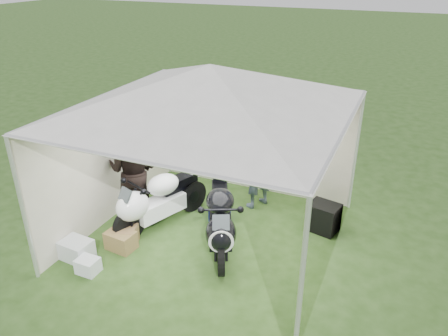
{
  "coord_description": "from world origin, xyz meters",
  "views": [
    {
      "loc": [
        2.71,
        -5.72,
        4.36
      ],
      "look_at": [
        0.07,
        0.35,
        1.19
      ],
      "focal_mm": 35.0,
      "sensor_mm": 36.0,
      "label": 1
    }
  ],
  "objects_px": {
    "crate_1": "(126,236)",
    "canopy_tent": "(211,92)",
    "motorcycle_white": "(157,199)",
    "crate_0": "(77,250)",
    "equipment_box": "(323,217)",
    "paddock_stand": "(220,211)",
    "motorcycle_black": "(220,219)",
    "crate_3": "(121,240)",
    "crate_2": "(88,266)",
    "person_blue_jacket": "(258,163)",
    "person_dark_jacket": "(133,170)"
  },
  "relations": [
    {
      "from": "crate_1",
      "to": "canopy_tent",
      "type": "bearing_deg",
      "value": 31.96
    },
    {
      "from": "motorcycle_white",
      "to": "crate_0",
      "type": "distance_m",
      "value": 1.55
    },
    {
      "from": "canopy_tent",
      "to": "equipment_box",
      "type": "xyz_separation_m",
      "value": [
        1.7,
        0.97,
        -2.32
      ]
    },
    {
      "from": "motorcycle_white",
      "to": "paddock_stand",
      "type": "height_order",
      "value": "motorcycle_white"
    },
    {
      "from": "motorcycle_black",
      "to": "crate_3",
      "type": "xyz_separation_m",
      "value": [
        -1.52,
        -0.65,
        -0.42
      ]
    },
    {
      "from": "crate_0",
      "to": "paddock_stand",
      "type": "bearing_deg",
      "value": 51.35
    },
    {
      "from": "crate_3",
      "to": "motorcycle_black",
      "type": "bearing_deg",
      "value": 23.32
    },
    {
      "from": "equipment_box",
      "to": "crate_2",
      "type": "relative_size",
      "value": 1.58
    },
    {
      "from": "equipment_box",
      "to": "crate_0",
      "type": "xyz_separation_m",
      "value": [
        -3.45,
        -2.39,
        -0.1
      ]
    },
    {
      "from": "motorcycle_white",
      "to": "person_blue_jacket",
      "type": "height_order",
      "value": "person_blue_jacket"
    },
    {
      "from": "crate_3",
      "to": "person_dark_jacket",
      "type": "bearing_deg",
      "value": 107.71
    },
    {
      "from": "motorcycle_white",
      "to": "person_blue_jacket",
      "type": "relative_size",
      "value": 1.08
    },
    {
      "from": "crate_1",
      "to": "motorcycle_white",
      "type": "bearing_deg",
      "value": 72.24
    },
    {
      "from": "crate_2",
      "to": "crate_3",
      "type": "bearing_deg",
      "value": 81.94
    },
    {
      "from": "crate_0",
      "to": "equipment_box",
      "type": "bearing_deg",
      "value": 34.76
    },
    {
      "from": "person_dark_jacket",
      "to": "person_blue_jacket",
      "type": "xyz_separation_m",
      "value": [
        1.89,
        1.31,
        -0.08
      ]
    },
    {
      "from": "motorcycle_black",
      "to": "equipment_box",
      "type": "distance_m",
      "value": 1.92
    },
    {
      "from": "crate_0",
      "to": "crate_3",
      "type": "height_order",
      "value": "crate_0"
    },
    {
      "from": "canopy_tent",
      "to": "crate_1",
      "type": "height_order",
      "value": "canopy_tent"
    },
    {
      "from": "canopy_tent",
      "to": "crate_2",
      "type": "xyz_separation_m",
      "value": [
        -1.36,
        -1.64,
        -2.46
      ]
    },
    {
      "from": "motorcycle_white",
      "to": "equipment_box",
      "type": "relative_size",
      "value": 3.77
    },
    {
      "from": "person_blue_jacket",
      "to": "crate_0",
      "type": "xyz_separation_m",
      "value": [
        -2.09,
        -2.75,
        -0.74
      ]
    },
    {
      "from": "person_blue_jacket",
      "to": "equipment_box",
      "type": "height_order",
      "value": "person_blue_jacket"
    },
    {
      "from": "crate_2",
      "to": "motorcycle_white",
      "type": "bearing_deg",
      "value": 78.34
    },
    {
      "from": "person_dark_jacket",
      "to": "crate_3",
      "type": "xyz_separation_m",
      "value": [
        0.3,
        -0.93,
        -0.82
      ]
    },
    {
      "from": "crate_2",
      "to": "crate_0",
      "type": "bearing_deg",
      "value": 151.47
    },
    {
      "from": "motorcycle_white",
      "to": "person_dark_jacket",
      "type": "bearing_deg",
      "value": -171.33
    },
    {
      "from": "paddock_stand",
      "to": "equipment_box",
      "type": "xyz_separation_m",
      "value": [
        1.84,
        0.38,
        0.1
      ]
    },
    {
      "from": "paddock_stand",
      "to": "crate_0",
      "type": "distance_m",
      "value": 2.58
    },
    {
      "from": "crate_0",
      "to": "crate_1",
      "type": "distance_m",
      "value": 0.81
    },
    {
      "from": "motorcycle_black",
      "to": "motorcycle_white",
      "type": "bearing_deg",
      "value": 147.65
    },
    {
      "from": "paddock_stand",
      "to": "person_blue_jacket",
      "type": "bearing_deg",
      "value": 57.13
    },
    {
      "from": "paddock_stand",
      "to": "crate_3",
      "type": "bearing_deg",
      "value": -126.38
    },
    {
      "from": "motorcycle_black",
      "to": "person_dark_jacket",
      "type": "xyz_separation_m",
      "value": [
        -1.82,
        0.28,
        0.4
      ]
    },
    {
      "from": "motorcycle_black",
      "to": "crate_1",
      "type": "bearing_deg",
      "value": 173.71
    },
    {
      "from": "motorcycle_white",
      "to": "equipment_box",
      "type": "bearing_deg",
      "value": 42.06
    },
    {
      "from": "paddock_stand",
      "to": "crate_3",
      "type": "distance_m",
      "value": 1.88
    },
    {
      "from": "paddock_stand",
      "to": "motorcycle_white",
      "type": "bearing_deg",
      "value": -142.47
    },
    {
      "from": "motorcycle_black",
      "to": "person_blue_jacket",
      "type": "height_order",
      "value": "person_blue_jacket"
    },
    {
      "from": "person_dark_jacket",
      "to": "crate_0",
      "type": "height_order",
      "value": "person_dark_jacket"
    },
    {
      "from": "motorcycle_white",
      "to": "person_dark_jacket",
      "type": "xyz_separation_m",
      "value": [
        -0.51,
        0.11,
        0.42
      ]
    },
    {
      "from": "canopy_tent",
      "to": "paddock_stand",
      "type": "relative_size",
      "value": 13.72
    },
    {
      "from": "person_dark_jacket",
      "to": "motorcycle_black",
      "type": "bearing_deg",
      "value": 162.08
    },
    {
      "from": "person_dark_jacket",
      "to": "crate_2",
      "type": "bearing_deg",
      "value": 87.66
    },
    {
      "from": "motorcycle_black",
      "to": "equipment_box",
      "type": "relative_size",
      "value": 3.78
    },
    {
      "from": "person_dark_jacket",
      "to": "crate_3",
      "type": "height_order",
      "value": "person_dark_jacket"
    },
    {
      "from": "crate_0",
      "to": "crate_2",
      "type": "bearing_deg",
      "value": -28.53
    },
    {
      "from": "motorcycle_black",
      "to": "paddock_stand",
      "type": "distance_m",
      "value": 1.04
    },
    {
      "from": "equipment_box",
      "to": "crate_3",
      "type": "bearing_deg",
      "value": -147.34
    },
    {
      "from": "person_blue_jacket",
      "to": "motorcycle_black",
      "type": "bearing_deg",
      "value": 25.08
    }
  ]
}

